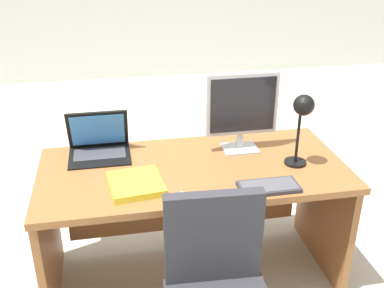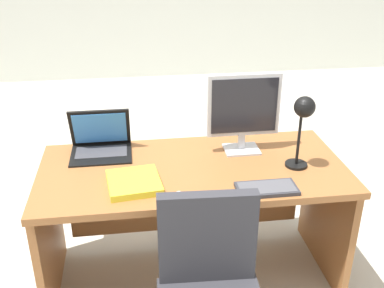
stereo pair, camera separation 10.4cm
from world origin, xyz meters
The scene contains 8 objects.
ground centered at (0.00, 1.50, 0.00)m, with size 12.00×12.00×0.00m, color #B7B2A3.
desk centered at (0.00, 0.05, 0.53)m, with size 1.66×0.77×0.74m.
monitor centered at (0.31, 0.16, 1.00)m, with size 0.41×0.16×0.46m.
laptop centered at (-0.50, 0.27, 0.82)m, with size 0.34×0.28×0.26m.
keyboard centered at (0.33, -0.29, 0.75)m, with size 0.30×0.15×0.02m.
mouse centered at (-0.11, -0.32, 0.76)m, with size 0.05×0.08×0.04m.
desk_lamp centered at (0.56, -0.09, 1.04)m, with size 0.12×0.14×0.41m.
book centered at (-0.32, -0.15, 0.76)m, with size 0.29×0.30×0.04m.
Camera 1 is at (-0.41, -2.15, 1.93)m, focal length 42.95 mm.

